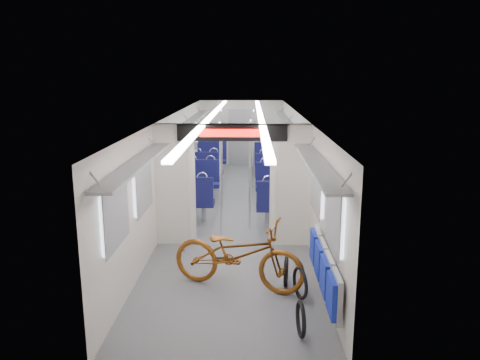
{
  "coord_description": "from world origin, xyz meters",
  "views": [
    {
      "loc": [
        0.34,
        -10.54,
        3.19
      ],
      "look_at": [
        0.13,
        -1.44,
        1.12
      ],
      "focal_mm": 35.0,
      "sensor_mm": 36.0,
      "label": 1
    }
  ],
  "objects": [
    {
      "name": "seat_bay_far_right",
      "position": [
        0.93,
        3.41,
        0.57
      ],
      "size": [
        0.95,
        2.26,
        1.16
      ],
      "color": "#0E0E3D",
      "rests_on": "ground"
    },
    {
      "name": "seat_bay_near_right",
      "position": [
        0.93,
        -0.01,
        0.56
      ],
      "size": [
        0.94,
        2.22,
        1.14
      ],
      "color": "#0E0E3D",
      "rests_on": "ground"
    },
    {
      "name": "stanchion_far_left",
      "position": [
        -0.42,
        1.61,
        1.15
      ],
      "size": [
        0.04,
        0.04,
        2.3
      ],
      "primitive_type": "cylinder",
      "color": "silver",
      "rests_on": "ground"
    },
    {
      "name": "seat_bay_far_left",
      "position": [
        -0.93,
        3.55,
        0.57
      ],
      "size": [
        0.96,
        2.3,
        1.17
      ],
      "color": "#0E0E3D",
      "rests_on": "ground"
    },
    {
      "name": "bike_hoop_c",
      "position": [
        0.89,
        -3.87,
        0.21
      ],
      "size": [
        0.11,
        0.48,
        0.48
      ],
      "primitive_type": "torus",
      "rotation": [
        1.57,
        0.0,
        1.44
      ],
      "color": "black",
      "rests_on": "ground"
    },
    {
      "name": "stanchion_far_right",
      "position": [
        0.4,
        1.55,
        1.15
      ],
      "size": [
        0.04,
        0.04,
        2.3
      ],
      "primitive_type": "cylinder",
      "color": "silver",
      "rests_on": "ground"
    },
    {
      "name": "stanchion_near_right",
      "position": [
        0.32,
        -1.13,
        1.15
      ],
      "size": [
        0.04,
        0.04,
        2.3
      ],
      "primitive_type": "cylinder",
      "color": "silver",
      "rests_on": "ground"
    },
    {
      "name": "flip_bench",
      "position": [
        1.35,
        -4.52,
        0.58
      ],
      "size": [
        0.12,
        2.14,
        0.56
      ],
      "color": "gray",
      "rests_on": "carriage"
    },
    {
      "name": "seat_bay_near_left",
      "position": [
        -0.93,
        0.29,
        0.56
      ],
      "size": [
        0.94,
        2.22,
        1.14
      ],
      "color": "#0E0E3D",
      "rests_on": "ground"
    },
    {
      "name": "stanchion_near_left",
      "position": [
        -0.25,
        -1.55,
        1.15
      ],
      "size": [
        0.04,
        0.04,
        2.3
      ],
      "primitive_type": "cylinder",
      "color": "silver",
      "rests_on": "ground"
    },
    {
      "name": "bike_hoop_b",
      "position": [
        1.06,
        -4.27,
        0.22
      ],
      "size": [
        0.19,
        0.48,
        0.49
      ],
      "primitive_type": "torus",
      "rotation": [
        1.57,
        0.0,
        1.87
      ],
      "color": "black",
      "rests_on": "ground"
    },
    {
      "name": "carriage",
      "position": [
        0.0,
        -0.27,
        1.5
      ],
      "size": [
        12.0,
        12.02,
        2.31
      ],
      "color": "#515456",
      "rests_on": "ground"
    },
    {
      "name": "bike_hoop_a",
      "position": [
        0.97,
        -5.28,
        0.21
      ],
      "size": [
        0.09,
        0.47,
        0.46
      ],
      "primitive_type": "torus",
      "rotation": [
        1.57,
        0.0,
        1.66
      ],
      "color": "black",
      "rests_on": "ground"
    },
    {
      "name": "bicycle",
      "position": [
        0.15,
        -3.93,
        0.54
      ],
      "size": [
        2.18,
        1.31,
        1.08
      ],
      "primitive_type": "imported",
      "rotation": [
        0.0,
        0.0,
        1.27
      ],
      "color": "brown",
      "rests_on": "ground"
    }
  ]
}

